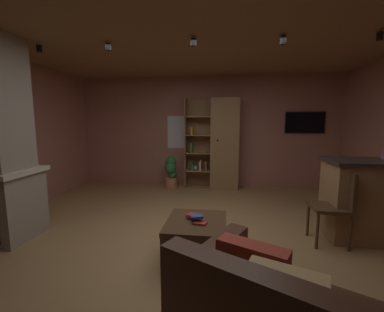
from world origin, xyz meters
The scene contains 17 objects.
floor centered at (0.00, 0.00, -0.01)m, with size 5.98×5.87×0.02m, color #A37A4C.
wall_back centered at (0.00, 2.96, 1.27)m, with size 6.10×0.06×2.55m, color #AD7060.
ceiling centered at (0.00, 0.00, 2.56)m, with size 5.98×5.87×0.02m, color #8E6B47.
window_pane_back centered at (-0.63, 2.93, 1.27)m, with size 0.57×0.01×0.76m, color white.
bookshelf_cabinet centered at (0.36, 2.69, 1.00)m, with size 1.20×0.41×2.02m.
coffee_table centered at (0.15, -0.36, 0.36)m, with size 0.64×0.70×0.45m.
table_book_0 centered at (0.19, -0.44, 0.46)m, with size 0.14×0.10×0.02m, color #B22D2D.
table_book_1 centered at (0.11, -0.31, 0.49)m, with size 0.14×0.10×0.03m, color #B22D2D.
table_book_2 centered at (0.16, -0.40, 0.51)m, with size 0.13×0.09×0.03m, color #2D4C8C.
dining_chair centered at (1.81, 0.23, 0.53)m, with size 0.43×0.43×0.92m.
potted_floor_plant centered at (-0.76, 2.54, 0.38)m, with size 0.27×0.30×0.74m.
wall_mounted_tv centered at (2.19, 2.90, 1.50)m, with size 0.83×0.06×0.47m.
track_light_spot_0 centered at (-2.04, 0.27, 2.48)m, with size 0.07×0.07×0.09m, color black.
track_light_spot_1 centered at (-1.09, 0.31, 2.48)m, with size 0.07×0.07×0.09m, color black.
track_light_spot_2 centered at (0.04, 0.27, 2.48)m, with size 0.07×0.07×0.09m, color black.
track_light_spot_3 centered at (1.11, 0.33, 2.48)m, with size 0.07×0.07×0.09m, color black.
track_light_spot_4 centered at (2.17, 0.32, 2.48)m, with size 0.07×0.07×0.09m, color black.
Camera 1 is at (0.43, -2.92, 1.51)m, focal length 23.25 mm.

